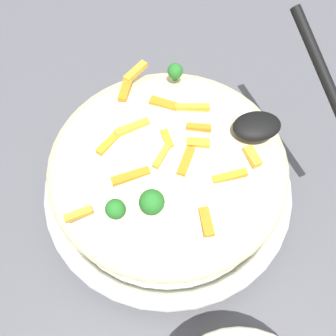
% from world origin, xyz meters
% --- Properties ---
extents(ground_plane, '(2.40, 2.40, 0.00)m').
position_xyz_m(ground_plane, '(0.00, 0.00, 0.00)').
color(ground_plane, '#4C4C51').
extents(serving_bowl, '(0.33, 0.33, 0.05)m').
position_xyz_m(serving_bowl, '(0.00, 0.00, 0.03)').
color(serving_bowl, silver).
rests_on(serving_bowl, ground_plane).
extents(pasta_mound, '(0.29, 0.29, 0.09)m').
position_xyz_m(pasta_mound, '(0.00, 0.00, 0.09)').
color(pasta_mound, beige).
rests_on(pasta_mound, serving_bowl).
extents(carrot_piece_0, '(0.01, 0.03, 0.01)m').
position_xyz_m(carrot_piece_0, '(-0.02, 0.10, 0.13)').
color(carrot_piece_0, orange).
rests_on(carrot_piece_0, pasta_mound).
extents(carrot_piece_1, '(0.03, 0.02, 0.01)m').
position_xyz_m(carrot_piece_1, '(-0.03, 0.01, 0.13)').
color(carrot_piece_1, orange).
rests_on(carrot_piece_1, pasta_mound).
extents(carrot_piece_2, '(0.03, 0.03, 0.01)m').
position_xyz_m(carrot_piece_2, '(0.01, 0.02, 0.14)').
color(carrot_piece_2, orange).
rests_on(carrot_piece_2, pasta_mound).
extents(carrot_piece_3, '(0.03, 0.01, 0.01)m').
position_xyz_m(carrot_piece_3, '(-0.04, -0.01, 0.14)').
color(carrot_piece_3, orange).
rests_on(carrot_piece_3, pasta_mound).
extents(carrot_piece_4, '(0.03, 0.01, 0.01)m').
position_xyz_m(carrot_piece_4, '(0.11, 0.06, 0.13)').
color(carrot_piece_4, orange).
rests_on(carrot_piece_4, pasta_mound).
extents(carrot_piece_5, '(0.04, 0.02, 0.01)m').
position_xyz_m(carrot_piece_5, '(0.05, 0.03, 0.13)').
color(carrot_piece_5, orange).
rests_on(carrot_piece_5, pasta_mound).
extents(carrot_piece_6, '(0.04, 0.03, 0.01)m').
position_xyz_m(carrot_piece_6, '(0.06, -0.02, 0.13)').
color(carrot_piece_6, orange).
rests_on(carrot_piece_6, pasta_mound).
extents(carrot_piece_7, '(0.03, 0.04, 0.01)m').
position_xyz_m(carrot_piece_7, '(-0.01, 0.03, 0.13)').
color(carrot_piece_7, orange).
rests_on(carrot_piece_7, pasta_mound).
extents(carrot_piece_8, '(0.01, 0.03, 0.01)m').
position_xyz_m(carrot_piece_8, '(-0.00, -0.01, 0.14)').
color(carrot_piece_8, orange).
rests_on(carrot_piece_8, pasta_mound).
extents(carrot_piece_9, '(0.03, 0.03, 0.01)m').
position_xyz_m(carrot_piece_9, '(0.02, -0.12, 0.13)').
color(carrot_piece_9, orange).
rests_on(carrot_piece_9, pasta_mound).
extents(carrot_piece_10, '(0.04, 0.01, 0.01)m').
position_xyz_m(carrot_piece_10, '(-0.04, -0.05, 0.13)').
color(carrot_piece_10, orange).
rests_on(carrot_piece_10, pasta_mound).
extents(carrot_piece_11, '(0.02, 0.04, 0.01)m').
position_xyz_m(carrot_piece_11, '(0.04, -0.09, 0.13)').
color(carrot_piece_11, orange).
rests_on(carrot_piece_11, pasta_mound).
extents(carrot_piece_12, '(0.04, 0.03, 0.01)m').
position_xyz_m(carrot_piece_12, '(-0.01, -0.06, 0.13)').
color(carrot_piece_12, orange).
rests_on(carrot_piece_12, pasta_mound).
extents(carrot_piece_13, '(0.04, 0.01, 0.01)m').
position_xyz_m(carrot_piece_13, '(-0.06, 0.05, 0.13)').
color(carrot_piece_13, orange).
rests_on(carrot_piece_13, pasta_mound).
extents(carrot_piece_14, '(0.04, 0.02, 0.01)m').
position_xyz_m(carrot_piece_14, '(0.04, -0.03, 0.13)').
color(carrot_piece_14, orange).
rests_on(carrot_piece_14, pasta_mound).
extents(carrot_piece_15, '(0.02, 0.03, 0.01)m').
position_xyz_m(carrot_piece_15, '(-0.09, 0.03, 0.13)').
color(carrot_piece_15, orange).
rests_on(carrot_piece_15, pasta_mound).
extents(broccoli_floret_0, '(0.03, 0.03, 0.03)m').
position_xyz_m(broccoli_floret_0, '(0.03, 0.07, 0.15)').
color(broccoli_floret_0, '#205B1C').
rests_on(broccoli_floret_0, pasta_mound).
extents(broccoli_floret_1, '(0.02, 0.02, 0.02)m').
position_xyz_m(broccoli_floret_1, '(-0.03, -0.10, 0.14)').
color(broccoli_floret_1, '#205B1C').
rests_on(broccoli_floret_1, pasta_mound).
extents(broccoli_floret_2, '(0.02, 0.02, 0.03)m').
position_xyz_m(broccoli_floret_2, '(0.07, 0.07, 0.14)').
color(broccoli_floret_2, '#205B1C').
rests_on(broccoli_floret_2, pasta_mound).
extents(serving_spoon, '(0.13, 0.16, 0.09)m').
position_xyz_m(serving_spoon, '(-0.13, -0.00, 0.16)').
color(serving_spoon, black).
rests_on(serving_spoon, pasta_mound).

